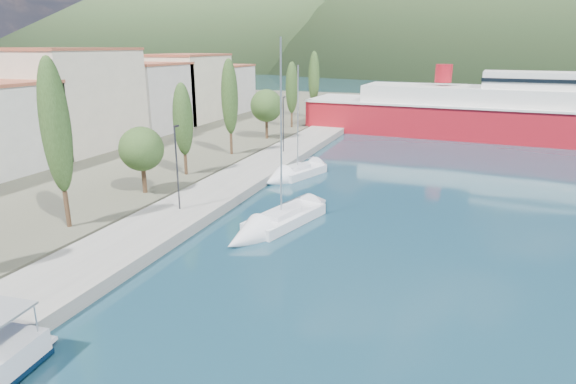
% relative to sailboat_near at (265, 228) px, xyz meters
% --- Properties ---
extents(ground, '(1400.00, 1400.00, 0.00)m').
position_rel_sailboat_near_xyz_m(ground, '(2.14, 104.69, -0.33)').
color(ground, '#183B4A').
extents(quay, '(5.00, 88.00, 0.80)m').
position_rel_sailboat_near_xyz_m(quay, '(-6.86, 10.69, 0.07)').
color(quay, gray).
rests_on(quay, ground).
extents(land_strip, '(70.00, 148.00, 0.70)m').
position_rel_sailboat_near_xyz_m(land_strip, '(-44.86, 20.69, 0.02)').
color(land_strip, '#565644').
rests_on(land_strip, ground).
extents(town_buildings, '(9.20, 69.20, 11.30)m').
position_rel_sailboat_near_xyz_m(town_buildings, '(-29.86, 21.59, 5.24)').
color(town_buildings, beige).
rests_on(town_buildings, land_strip).
extents(tree_row, '(4.10, 63.91, 10.94)m').
position_rel_sailboat_near_xyz_m(tree_row, '(-11.93, 17.78, 5.47)').
color(tree_row, '#47301E').
rests_on(tree_row, land_strip).
extents(lamp_posts, '(0.15, 46.31, 6.06)m').
position_rel_sailboat_near_xyz_m(lamp_posts, '(-6.86, -0.72, 3.76)').
color(lamp_posts, '#2D2D33').
rests_on(lamp_posts, quay).
extents(sailboat_near, '(4.95, 9.83, 13.68)m').
position_rel_sailboat_near_xyz_m(sailboat_near, '(0.00, 0.00, 0.00)').
color(sailboat_near, silver).
rests_on(sailboat_near, ground).
extents(sailboat_mid, '(4.92, 8.19, 11.47)m').
position_rel_sailboat_near_xyz_m(sailboat_mid, '(-3.32, 13.35, -0.01)').
color(sailboat_mid, silver).
rests_on(sailboat_mid, ground).
extents(ferry, '(52.23, 13.70, 10.27)m').
position_rel_sailboat_near_xyz_m(ferry, '(15.82, 44.02, 2.80)').
color(ferry, '#A2121D').
rests_on(ferry, ground).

